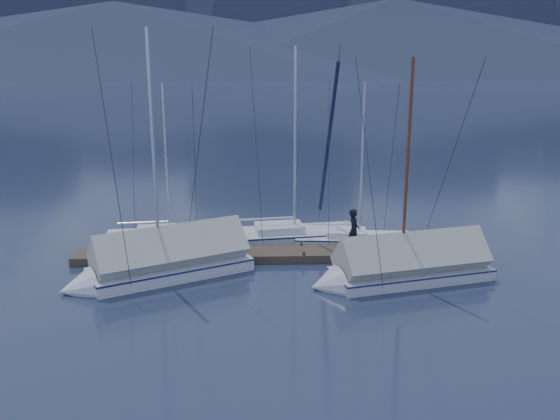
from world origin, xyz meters
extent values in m
plane|color=#161E31|center=(0.00, 0.00, 0.00)|extent=(1000.00, 1000.00, 0.00)
cone|color=#192133|center=(-60.00, 240.00, 15.00)|extent=(416.00, 416.00, 30.00)
cone|color=#192133|center=(60.00, 245.00, 16.00)|extent=(390.00, 390.00, 32.00)
cube|color=#382D23|center=(0.00, 2.00, 0.17)|extent=(18.00, 1.50, 0.34)
cube|color=black|center=(-6.00, 2.00, -0.05)|extent=(3.00, 1.30, 0.30)
cube|color=black|center=(0.00, 2.00, -0.05)|extent=(3.00, 1.30, 0.30)
cube|color=black|center=(6.00, 2.00, -0.05)|extent=(3.00, 1.30, 0.30)
cylinder|color=#382D23|center=(-8.00, 2.70, 0.35)|extent=(0.12, 0.12, 0.35)
cylinder|color=#382D23|center=(-8.00, 1.30, 0.35)|extent=(0.12, 0.12, 0.35)
cylinder|color=#382D23|center=(-5.00, 2.70, 0.35)|extent=(0.12, 0.12, 0.35)
cylinder|color=#382D23|center=(-5.00, 1.30, 0.35)|extent=(0.12, 0.12, 0.35)
cylinder|color=#382D23|center=(-2.00, 2.70, 0.35)|extent=(0.12, 0.12, 0.35)
cylinder|color=#382D23|center=(-2.00, 1.30, 0.35)|extent=(0.12, 0.12, 0.35)
cylinder|color=#382D23|center=(1.00, 2.70, 0.35)|extent=(0.12, 0.12, 0.35)
cylinder|color=#382D23|center=(1.00, 1.30, 0.35)|extent=(0.12, 0.12, 0.35)
cylinder|color=#382D23|center=(4.00, 2.70, 0.35)|extent=(0.12, 0.12, 0.35)
cylinder|color=#382D23|center=(4.00, 1.30, 0.35)|extent=(0.12, 0.12, 0.35)
cylinder|color=#382D23|center=(7.00, 2.70, 0.35)|extent=(0.12, 0.12, 0.35)
cylinder|color=#382D23|center=(7.00, 1.30, 0.35)|extent=(0.12, 0.12, 0.35)
cube|color=silver|center=(-5.59, 4.81, 0.11)|extent=(5.47, 2.32, 0.58)
cube|color=silver|center=(-5.59, 4.81, -0.16)|extent=(4.59, 1.45, 0.27)
cube|color=navy|center=(-5.59, 4.81, 0.35)|extent=(5.52, 2.35, 0.05)
cone|color=silver|center=(-2.55, 5.14, 0.11)|extent=(1.15, 1.79, 1.70)
cube|color=silver|center=(-5.85, 4.79, 0.53)|extent=(1.98, 1.43, 0.27)
cylinder|color=#B2B7BF|center=(-5.24, 4.85, 3.94)|extent=(0.11, 0.11, 7.08)
cylinder|color=#B2B7BF|center=(-6.47, 4.72, 0.93)|extent=(2.38, 0.33, 0.08)
cylinder|color=#26262B|center=(-3.92, 4.99, 3.94)|extent=(0.31, 2.66, 7.09)
cube|color=silver|center=(0.38, 4.59, 0.13)|extent=(6.70, 3.03, 0.71)
cube|color=silver|center=(0.38, 4.59, -0.19)|extent=(5.60, 1.94, 0.32)
cube|color=#161F42|center=(0.38, 4.59, 0.43)|extent=(6.76, 3.06, 0.06)
cone|color=silver|center=(4.06, 5.11, 0.13)|extent=(1.46, 2.21, 2.07)
cube|color=silver|center=(0.06, 4.55, 0.65)|extent=(2.45, 1.81, 0.32)
cylinder|color=#B2B7BF|center=(0.81, 4.65, 4.79)|extent=(0.13, 0.13, 8.61)
cylinder|color=#B2B7BF|center=(-0.69, 4.44, 1.13)|extent=(2.89, 0.50, 0.10)
cylinder|color=#26262B|center=(2.41, 4.88, 4.79)|extent=(0.48, 3.23, 8.62)
cube|color=silver|center=(3.50, 3.96, 0.11)|extent=(5.48, 2.23, 0.59)
cube|color=silver|center=(3.50, 3.96, -0.16)|extent=(4.62, 1.36, 0.27)
cube|color=#152A41|center=(3.50, 3.96, 0.36)|extent=(5.54, 2.25, 0.05)
cone|color=silver|center=(6.56, 3.70, 0.11)|extent=(1.12, 1.79, 1.71)
cube|color=silver|center=(3.23, 3.98, 0.54)|extent=(1.97, 1.40, 0.27)
cylinder|color=#B2B7BF|center=(3.85, 3.93, 3.97)|extent=(0.11, 0.11, 7.14)
cylinder|color=#B2B7BF|center=(2.61, 4.03, 0.94)|extent=(2.41, 0.28, 0.08)
cylinder|color=#26262B|center=(5.19, 3.82, 3.97)|extent=(0.25, 2.69, 7.14)
cube|color=silver|center=(5.13, -0.73, 0.12)|extent=(6.70, 3.73, 0.68)
cube|color=silver|center=(5.13, -0.73, -0.18)|extent=(5.53, 2.52, 0.31)
cube|color=navy|center=(5.13, -0.73, 0.41)|extent=(6.77, 3.77, 0.06)
cone|color=silver|center=(1.60, -1.61, 0.12)|extent=(1.62, 2.37, 2.16)
cylinder|color=#592819|center=(4.73, -0.83, 4.55)|extent=(0.12, 0.12, 8.19)
cylinder|color=#592819|center=(6.12, -0.48, 1.07)|extent=(2.79, 0.79, 0.09)
cylinder|color=#26262B|center=(3.19, -1.21, 4.55)|extent=(0.80, 3.10, 8.20)
cube|color=#A1A197|center=(5.13, -0.73, 0.87)|extent=(6.40, 3.70, 2.29)
cube|color=silver|center=(-4.53, 0.10, 0.14)|extent=(6.77, 4.96, 0.76)
cube|color=silver|center=(-4.53, 0.10, -0.21)|extent=(5.44, 3.60, 0.34)
cube|color=#191B4C|center=(-4.53, 0.10, 0.46)|extent=(6.84, 5.01, 0.07)
cone|color=silver|center=(-7.86, -1.59, 0.14)|extent=(2.13, 2.54, 2.20)
cylinder|color=#B2B7BF|center=(-4.94, -0.11, 5.11)|extent=(0.14, 0.14, 9.19)
cylinder|color=#B2B7BF|center=(-3.51, 0.62, 1.21)|extent=(2.63, 1.40, 0.10)
cylinder|color=#26262B|center=(-6.37, -0.84, 5.11)|extent=(1.49, 2.90, 9.20)
cube|color=#A8A99E|center=(-4.53, 0.10, 0.98)|extent=(6.51, 4.85, 2.34)
imported|color=black|center=(3.21, 1.82, 1.30)|extent=(0.58, 0.77, 1.92)
camera|label=1|loc=(-0.98, -22.77, 8.75)|focal=38.00mm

